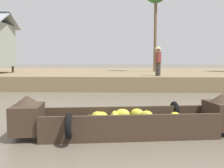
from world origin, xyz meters
TOP-DOWN VIEW (x-y plane):
  - ground_plane at (0.00, 10.00)m, footprint 300.00×300.00m
  - riverbank_strip at (0.00, 23.57)m, footprint 160.00×20.00m
  - banana_boat at (0.34, 5.76)m, footprint 4.95×2.07m
  - vendor_person at (2.19, 14.86)m, footprint 0.44×0.44m

SIDE VIEW (x-z plane):
  - ground_plane at x=0.00m, z-range 0.00..0.00m
  - banana_boat at x=0.34m, z-range -0.12..0.77m
  - riverbank_strip at x=0.00m, z-range 0.00..0.81m
  - vendor_person at x=2.19m, z-range 0.90..2.56m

